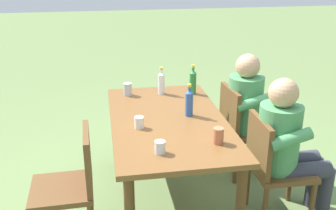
{
  "coord_description": "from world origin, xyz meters",
  "views": [
    {
      "loc": [
        2.91,
        -0.5,
        2.03
      ],
      "look_at": [
        0.0,
        0.0,
        0.89
      ],
      "focal_mm": 42.65,
      "sensor_mm": 36.0,
      "label": 1
    }
  ],
  "objects_px": {
    "chair_far_left": "(241,126)",
    "chair_near_right": "(73,181)",
    "chair_far_right": "(272,164)",
    "cup_glass": "(160,147)",
    "dining_table": "(168,129)",
    "bottle_clear": "(161,82)",
    "cup_white": "(139,122)",
    "cup_steel": "(128,89)",
    "bottle_blue": "(189,102)",
    "cup_terracotta": "(218,136)",
    "bottle_green": "(193,81)",
    "person_in_white_shirt": "(288,143)",
    "person_in_plaid_shirt": "(253,108)"
  },
  "relations": [
    {
      "from": "person_in_plaid_shirt",
      "to": "cup_steel",
      "type": "bearing_deg",
      "value": -102.44
    },
    {
      "from": "chair_far_left",
      "to": "bottle_clear",
      "type": "distance_m",
      "value": 0.85
    },
    {
      "from": "chair_far_right",
      "to": "cup_glass",
      "type": "relative_size",
      "value": 9.95
    },
    {
      "from": "person_in_plaid_shirt",
      "to": "cup_terracotta",
      "type": "xyz_separation_m",
      "value": [
        0.85,
        -0.59,
        0.17
      ]
    },
    {
      "from": "person_in_white_shirt",
      "to": "person_in_plaid_shirt",
      "type": "height_order",
      "value": "same"
    },
    {
      "from": "chair_far_left",
      "to": "bottle_blue",
      "type": "distance_m",
      "value": 0.77
    },
    {
      "from": "chair_near_right",
      "to": "cup_glass",
      "type": "bearing_deg",
      "value": 71.81
    },
    {
      "from": "cup_white",
      "to": "person_in_plaid_shirt",
      "type": "bearing_deg",
      "value": 114.3
    },
    {
      "from": "dining_table",
      "to": "chair_far_right",
      "type": "distance_m",
      "value": 0.86
    },
    {
      "from": "cup_white",
      "to": "cup_steel",
      "type": "bearing_deg",
      "value": -177.73
    },
    {
      "from": "person_in_white_shirt",
      "to": "cup_steel",
      "type": "xyz_separation_m",
      "value": [
        -0.99,
        -1.14,
        0.17
      ]
    },
    {
      "from": "cup_terracotta",
      "to": "person_in_white_shirt",
      "type": "bearing_deg",
      "value": 101.29
    },
    {
      "from": "person_in_plaid_shirt",
      "to": "cup_terracotta",
      "type": "distance_m",
      "value": 1.05
    },
    {
      "from": "dining_table",
      "to": "bottle_clear",
      "type": "xyz_separation_m",
      "value": [
        -0.61,
        0.04,
        0.21
      ]
    },
    {
      "from": "dining_table",
      "to": "cup_glass",
      "type": "bearing_deg",
      "value": -14.9
    },
    {
      "from": "cup_glass",
      "to": "cup_white",
      "type": "relative_size",
      "value": 0.97
    },
    {
      "from": "bottle_blue",
      "to": "bottle_green",
      "type": "bearing_deg",
      "value": 163.82
    },
    {
      "from": "dining_table",
      "to": "bottle_blue",
      "type": "distance_m",
      "value": 0.28
    },
    {
      "from": "person_in_white_shirt",
      "to": "cup_glass",
      "type": "bearing_deg",
      "value": -79.04
    },
    {
      "from": "chair_far_left",
      "to": "cup_glass",
      "type": "bearing_deg",
      "value": -44.39
    },
    {
      "from": "chair_far_left",
      "to": "person_in_plaid_shirt",
      "type": "bearing_deg",
      "value": 92.58
    },
    {
      "from": "chair_near_right",
      "to": "bottle_clear",
      "type": "height_order",
      "value": "bottle_clear"
    },
    {
      "from": "cup_glass",
      "to": "cup_terracotta",
      "type": "distance_m",
      "value": 0.43
    },
    {
      "from": "chair_far_left",
      "to": "cup_glass",
      "type": "relative_size",
      "value": 9.95
    },
    {
      "from": "chair_near_right",
      "to": "chair_far_right",
      "type": "bearing_deg",
      "value": 89.94
    },
    {
      "from": "chair_far_right",
      "to": "chair_far_left",
      "type": "relative_size",
      "value": 1.0
    },
    {
      "from": "person_in_white_shirt",
      "to": "cup_steel",
      "type": "bearing_deg",
      "value": -130.81
    },
    {
      "from": "bottle_clear",
      "to": "cup_steel",
      "type": "distance_m",
      "value": 0.32
    },
    {
      "from": "chair_far_right",
      "to": "chair_far_left",
      "type": "height_order",
      "value": "same"
    },
    {
      "from": "chair_far_left",
      "to": "bottle_green",
      "type": "relative_size",
      "value": 3.09
    },
    {
      "from": "cup_glass",
      "to": "dining_table",
      "type": "bearing_deg",
      "value": 165.1
    },
    {
      "from": "chair_far_right",
      "to": "cup_white",
      "type": "distance_m",
      "value": 1.08
    },
    {
      "from": "person_in_white_shirt",
      "to": "cup_steel",
      "type": "distance_m",
      "value": 1.52
    },
    {
      "from": "chair_far_left",
      "to": "chair_near_right",
      "type": "bearing_deg",
      "value": -64.35
    },
    {
      "from": "dining_table",
      "to": "person_in_white_shirt",
      "type": "bearing_deg",
      "value": 67.03
    },
    {
      "from": "cup_terracotta",
      "to": "cup_white",
      "type": "relative_size",
      "value": 1.28
    },
    {
      "from": "bottle_blue",
      "to": "cup_terracotta",
      "type": "distance_m",
      "value": 0.54
    },
    {
      "from": "dining_table",
      "to": "cup_terracotta",
      "type": "relative_size",
      "value": 14.16
    },
    {
      "from": "chair_near_right",
      "to": "cup_white",
      "type": "height_order",
      "value": "chair_near_right"
    },
    {
      "from": "dining_table",
      "to": "bottle_blue",
      "type": "height_order",
      "value": "bottle_blue"
    },
    {
      "from": "dining_table",
      "to": "chair_far_right",
      "type": "bearing_deg",
      "value": 64.18
    },
    {
      "from": "dining_table",
      "to": "cup_glass",
      "type": "height_order",
      "value": "cup_glass"
    },
    {
      "from": "person_in_white_shirt",
      "to": "bottle_green",
      "type": "bearing_deg",
      "value": -150.12
    },
    {
      "from": "chair_far_right",
      "to": "person_in_plaid_shirt",
      "type": "bearing_deg",
      "value": 171.52
    },
    {
      "from": "chair_far_left",
      "to": "bottle_blue",
      "type": "xyz_separation_m",
      "value": [
        0.32,
        -0.58,
        0.39
      ]
    },
    {
      "from": "cup_glass",
      "to": "cup_white",
      "type": "bearing_deg",
      "value": -167.38
    },
    {
      "from": "bottle_clear",
      "to": "bottle_green",
      "type": "bearing_deg",
      "value": 80.52
    },
    {
      "from": "cup_steel",
      "to": "cup_terracotta",
      "type": "distance_m",
      "value": 1.23
    },
    {
      "from": "cup_terracotta",
      "to": "person_in_plaid_shirt",
      "type": "bearing_deg",
      "value": 145.23
    },
    {
      "from": "person_in_plaid_shirt",
      "to": "bottle_clear",
      "type": "distance_m",
      "value": 0.89
    }
  ]
}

